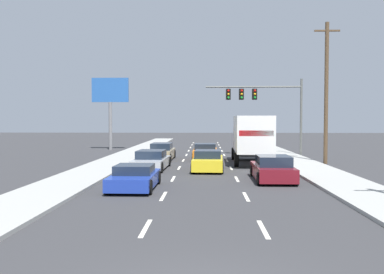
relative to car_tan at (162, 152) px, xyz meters
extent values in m
plane|color=#333335|center=(3.41, -0.38, -0.61)|extent=(140.00, 140.00, 0.00)
cube|color=#9E9E99|center=(10.13, -5.38, -0.54)|extent=(2.93, 80.00, 0.14)
cube|color=#9E9E99|center=(-3.30, -5.38, -0.54)|extent=(2.93, 80.00, 0.14)
cube|color=silver|center=(1.71, -20.29, -0.61)|extent=(0.14, 2.00, 0.01)
cube|color=silver|center=(1.71, -15.29, -0.61)|extent=(0.14, 2.00, 0.01)
cube|color=silver|center=(1.71, -10.29, -0.61)|extent=(0.14, 2.00, 0.01)
cube|color=silver|center=(1.71, -5.29, -0.61)|extent=(0.14, 2.00, 0.01)
cube|color=silver|center=(1.71, -0.29, -0.61)|extent=(0.14, 2.00, 0.01)
cube|color=silver|center=(1.71, 4.71, -0.61)|extent=(0.14, 2.00, 0.01)
cube|color=silver|center=(1.71, 9.71, -0.61)|extent=(0.14, 2.00, 0.01)
cube|color=silver|center=(1.71, 14.71, -0.61)|extent=(0.14, 2.00, 0.01)
cube|color=silver|center=(1.71, 19.71, -0.61)|extent=(0.14, 2.00, 0.01)
cube|color=silver|center=(1.71, 24.71, -0.61)|extent=(0.14, 2.00, 0.01)
cube|color=silver|center=(5.11, -20.29, -0.61)|extent=(0.14, 2.00, 0.01)
cube|color=silver|center=(5.11, -15.29, -0.61)|extent=(0.14, 2.00, 0.01)
cube|color=silver|center=(5.11, -10.29, -0.61)|extent=(0.14, 2.00, 0.01)
cube|color=silver|center=(5.11, -5.29, -0.61)|extent=(0.14, 2.00, 0.01)
cube|color=silver|center=(5.11, -0.29, -0.61)|extent=(0.14, 2.00, 0.01)
cube|color=silver|center=(5.11, 4.71, -0.61)|extent=(0.14, 2.00, 0.01)
cube|color=silver|center=(5.11, 9.71, -0.61)|extent=(0.14, 2.00, 0.01)
cube|color=silver|center=(5.11, 14.71, -0.61)|extent=(0.14, 2.00, 0.01)
cube|color=silver|center=(5.11, 19.71, -0.61)|extent=(0.14, 2.00, 0.01)
cube|color=silver|center=(5.11, 24.71, -0.61)|extent=(0.14, 2.00, 0.01)
cube|color=tan|center=(0.00, 0.02, -0.13)|extent=(1.80, 4.65, 0.68)
cube|color=#192333|center=(0.00, -0.08, 0.47)|extent=(1.55, 2.28, 0.52)
cylinder|color=black|center=(-0.77, 1.80, -0.29)|extent=(0.23, 0.64, 0.64)
cylinder|color=black|center=(0.83, 1.77, -0.29)|extent=(0.23, 0.64, 0.64)
cylinder|color=black|center=(-0.83, -1.73, -0.29)|extent=(0.23, 0.64, 0.64)
cylinder|color=black|center=(0.77, -1.75, -0.29)|extent=(0.23, 0.64, 0.64)
cube|color=#B7BABF|center=(-0.02, -6.08, -0.19)|extent=(2.08, 4.70, 0.57)
cube|color=#192333|center=(-0.02, -6.07, 0.35)|extent=(1.76, 2.26, 0.51)
cylinder|color=black|center=(-0.84, -4.28, -0.29)|extent=(0.25, 0.65, 0.64)
cylinder|color=black|center=(0.94, -4.35, -0.29)|extent=(0.25, 0.65, 0.64)
cylinder|color=black|center=(-0.98, -7.81, -0.29)|extent=(0.25, 0.65, 0.64)
cylinder|color=black|center=(0.80, -7.88, -0.29)|extent=(0.25, 0.65, 0.64)
cube|color=#1E389E|center=(0.21, -13.52, -0.19)|extent=(1.92, 4.06, 0.56)
cube|color=#192333|center=(0.21, -13.55, 0.29)|extent=(1.68, 1.73, 0.41)
cylinder|color=black|center=(-0.66, -12.04, -0.29)|extent=(0.23, 0.64, 0.64)
cylinder|color=black|center=(1.11, -12.05, -0.29)|extent=(0.23, 0.64, 0.64)
cylinder|color=black|center=(-0.69, -14.98, -0.29)|extent=(0.23, 0.64, 0.64)
cylinder|color=black|center=(1.08, -15.00, -0.29)|extent=(0.23, 0.64, 0.64)
cube|color=orange|center=(3.41, 0.35, -0.13)|extent=(1.89, 4.39, 0.70)
cube|color=#192333|center=(3.41, 0.03, 0.45)|extent=(1.64, 1.87, 0.46)
cylinder|color=black|center=(2.58, 2.00, -0.29)|extent=(0.23, 0.64, 0.64)
cylinder|color=black|center=(4.29, 1.97, -0.29)|extent=(0.23, 0.64, 0.64)
cylinder|color=black|center=(2.54, -1.26, -0.29)|extent=(0.23, 0.64, 0.64)
cylinder|color=black|center=(4.25, -1.29, -0.29)|extent=(0.23, 0.64, 0.64)
cube|color=yellow|center=(3.60, -6.68, -0.14)|extent=(1.95, 4.20, 0.67)
cube|color=#192333|center=(3.59, -6.82, 0.43)|extent=(1.65, 1.96, 0.48)
cylinder|color=black|center=(2.81, -5.13, -0.29)|extent=(0.24, 0.65, 0.64)
cylinder|color=black|center=(4.49, -5.20, -0.29)|extent=(0.24, 0.65, 0.64)
cylinder|color=black|center=(2.71, -8.17, -0.29)|extent=(0.24, 0.65, 0.64)
cylinder|color=black|center=(4.38, -8.23, -0.29)|extent=(0.24, 0.65, 0.64)
cube|color=white|center=(6.72, -3.45, 1.57)|extent=(2.58, 5.61, 2.47)
cube|color=red|center=(6.65, -6.20, 1.70)|extent=(2.19, 0.10, 0.36)
cube|color=slate|center=(6.82, 0.25, 0.75)|extent=(2.38, 1.92, 2.12)
cylinder|color=black|center=(5.66, 0.28, -0.13)|extent=(0.33, 0.97, 0.96)
cylinder|color=black|center=(7.99, 0.22, -0.13)|extent=(0.33, 0.97, 0.96)
cylinder|color=black|center=(5.53, -4.53, -0.13)|extent=(0.33, 0.97, 0.96)
cylinder|color=black|center=(7.86, -4.59, -0.13)|extent=(0.33, 0.97, 0.96)
cube|color=maroon|center=(6.93, -10.73, -0.14)|extent=(1.90, 4.31, 0.66)
cube|color=#192333|center=(6.92, -11.02, 0.45)|extent=(1.65, 2.04, 0.51)
cylinder|color=black|center=(6.07, -9.12, -0.29)|extent=(0.23, 0.64, 0.64)
cylinder|color=black|center=(7.81, -9.14, -0.29)|extent=(0.23, 0.64, 0.64)
cylinder|color=black|center=(6.04, -12.32, -0.29)|extent=(0.23, 0.64, 0.64)
cylinder|color=black|center=(7.78, -12.33, -0.29)|extent=(0.23, 0.64, 0.64)
cylinder|color=#595B56|center=(11.81, 4.13, 2.76)|extent=(0.20, 0.20, 6.75)
cylinder|color=#595B56|center=(7.63, 4.13, 5.44)|extent=(8.37, 0.14, 0.14)
cube|color=black|center=(7.73, 4.13, 4.79)|extent=(0.40, 0.56, 0.95)
sphere|color=red|center=(7.73, 3.82, 5.09)|extent=(0.20, 0.20, 0.20)
sphere|color=orange|center=(7.73, 3.82, 4.79)|extent=(0.20, 0.20, 0.20)
sphere|color=green|center=(7.73, 3.82, 4.49)|extent=(0.20, 0.20, 0.20)
cube|color=black|center=(6.58, 4.13, 4.79)|extent=(0.40, 0.56, 0.95)
sphere|color=red|center=(6.58, 3.82, 5.09)|extent=(0.20, 0.20, 0.20)
sphere|color=orange|center=(6.58, 3.82, 4.79)|extent=(0.20, 0.20, 0.20)
sphere|color=green|center=(6.58, 3.82, 4.49)|extent=(0.20, 0.20, 0.20)
cube|color=black|center=(5.43, 4.13, 4.79)|extent=(0.40, 0.56, 0.95)
sphere|color=red|center=(5.43, 3.82, 5.09)|extent=(0.20, 0.20, 0.20)
sphere|color=orange|center=(5.43, 3.82, 4.79)|extent=(0.20, 0.20, 0.20)
sphere|color=green|center=(5.43, 3.82, 4.49)|extent=(0.20, 0.20, 0.20)
cylinder|color=brown|center=(12.06, -2.41, 4.43)|extent=(0.28, 0.28, 10.09)
cube|color=brown|center=(12.06, -2.41, 8.87)|extent=(1.80, 0.12, 0.12)
cylinder|color=slate|center=(-6.56, 10.63, 1.90)|extent=(0.36, 0.36, 5.03)
cube|color=#2659A5|center=(-6.56, 10.63, 5.68)|extent=(3.86, 0.20, 2.53)
camera|label=1|loc=(3.46, -31.96, 2.52)|focal=38.22mm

